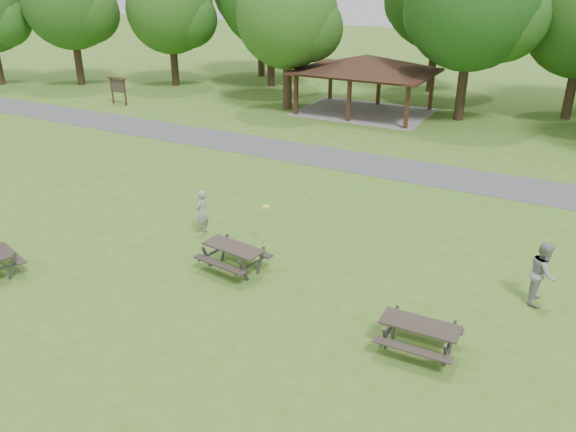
{
  "coord_description": "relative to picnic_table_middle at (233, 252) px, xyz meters",
  "views": [
    {
      "loc": [
        9.09,
        -11.05,
        8.92
      ],
      "look_at": [
        1.0,
        4.0,
        1.3
      ],
      "focal_mm": 35.0,
      "sensor_mm": 36.0,
      "label": 1
    }
  ],
  "objects": [
    {
      "name": "ground",
      "position": [
        -0.1,
        -2.01,
        -0.64
      ],
      "size": [
        160.0,
        160.0,
        0.0
      ],
      "primitive_type": "plane",
      "color": "#416D1F",
      "rests_on": "ground"
    },
    {
      "name": "asphalt_path",
      "position": [
        -0.1,
        11.99,
        -0.63
      ],
      "size": [
        120.0,
        3.2,
        0.02
      ],
      "primitive_type": "cube",
      "color": "#4A4A4C",
      "rests_on": "ground"
    },
    {
      "name": "pavilion",
      "position": [
        -4.1,
        21.99,
        2.42
      ],
      "size": [
        8.6,
        7.01,
        3.76
      ],
      "color": "#321A12",
      "rests_on": "ground"
    },
    {
      "name": "notice_board",
      "position": [
        -20.1,
        15.99,
        0.67
      ],
      "size": [
        1.6,
        0.3,
        1.88
      ],
      "color": "#3B2615",
      "rests_on": "ground"
    },
    {
      "name": "tree_row_a",
      "position": [
        -28.01,
        20.01,
        5.52
      ],
      "size": [
        7.56,
        7.2,
        9.97
      ],
      "color": "black",
      "rests_on": "ground"
    },
    {
      "name": "tree_row_b",
      "position": [
        -21.02,
        23.51,
        5.03
      ],
      "size": [
        7.14,
        6.8,
        9.28
      ],
      "color": "black",
      "rests_on": "ground"
    },
    {
      "name": "tree_row_c",
      "position": [
        -14.0,
        27.01,
        5.9
      ],
      "size": [
        8.19,
        7.8,
        10.67
      ],
      "color": "black",
      "rests_on": "ground"
    },
    {
      "name": "tree_row_d",
      "position": [
        -9.02,
        20.51,
        5.13
      ],
      "size": [
        6.93,
        6.6,
        9.27
      ],
      "color": "#302115",
      "rests_on": "ground"
    },
    {
      "name": "tree_row_e",
      "position": [
        2.0,
        23.01,
        6.14
      ],
      "size": [
        8.4,
        8.0,
        11.02
      ],
      "color": "black",
      "rests_on": "ground"
    },
    {
      "name": "picnic_table_middle",
      "position": [
        0.0,
        0.0,
        0.0
      ],
      "size": [
        2.19,
        1.85,
        0.87
      ],
      "color": "#302823",
      "rests_on": "ground"
    },
    {
      "name": "picnic_table_far",
      "position": [
        6.39,
        -1.29,
        -0.02
      ],
      "size": [
        1.98,
        1.61,
        0.84
      ],
      "color": "#2D2521",
      "rests_on": "ground"
    },
    {
      "name": "frisbee_in_flight",
      "position": [
        0.09,
        1.92,
        0.87
      ],
      "size": [
        0.29,
        0.29,
        0.02
      ],
      "color": "#FFF628",
      "rests_on": "ground"
    },
    {
      "name": "frisbee_thrower",
      "position": [
        -2.48,
        1.72,
        0.2
      ],
      "size": [
        0.47,
        0.65,
        1.68
      ],
      "primitive_type": "imported",
      "rotation": [
        0.0,
        0.0,
        -1.46
      ],
      "color": "#979799",
      "rests_on": "ground"
    },
    {
      "name": "frisbee_catcher",
      "position": [
        8.8,
        2.61,
        0.31
      ],
      "size": [
        0.77,
        0.96,
        1.9
      ],
      "primitive_type": "imported",
      "rotation": [
        0.0,
        0.0,
        1.63
      ],
      "color": "gray",
      "rests_on": "ground"
    }
  ]
}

